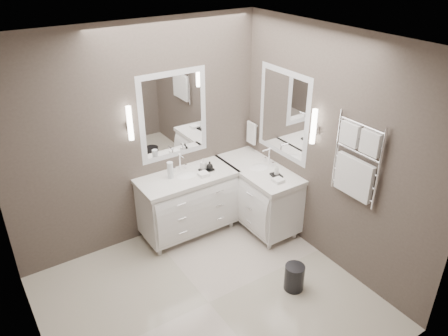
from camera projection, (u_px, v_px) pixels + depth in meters
floor at (209, 303)px, 4.65m from camera, size 3.20×3.00×0.01m
ceiling at (203, 45)px, 3.38m from camera, size 3.20×3.00×0.01m
wall_back at (140, 139)px, 5.13m from camera, size 3.20×0.01×2.70m
wall_front at (324, 292)px, 2.91m from camera, size 3.20×0.01×2.70m
wall_left at (22, 256)px, 3.24m from camera, size 0.01×3.00×2.70m
wall_right at (331, 152)px, 4.80m from camera, size 0.01×3.00×2.70m
vanity_back at (188, 200)px, 5.55m from camera, size 1.24×0.59×0.97m
vanity_right at (258, 192)px, 5.73m from camera, size 0.59×1.24×0.97m
mirror_back at (174, 116)px, 5.24m from camera, size 0.90×0.02×1.10m
mirror_right at (283, 114)px, 5.29m from camera, size 0.02×0.90×1.10m
sconce_back at (130, 124)px, 4.89m from camera, size 0.06×0.06×0.40m
sconce_right at (314, 127)px, 4.81m from camera, size 0.06×0.06×0.40m
towel_bar_corner at (251, 133)px, 5.88m from camera, size 0.03×0.22×0.30m
towel_ladder at (356, 164)px, 4.46m from camera, size 0.06×0.58×0.90m
waste_bin at (294, 277)px, 4.77m from camera, size 0.22×0.22×0.31m
amenity_tray_back at (206, 170)px, 5.48m from camera, size 0.18×0.14×0.02m
amenity_tray_right at (276, 175)px, 5.35m from camera, size 0.14×0.17×0.02m
water_bottle at (170, 170)px, 5.27m from camera, size 0.08×0.08×0.21m
soap_bottle_a at (203, 164)px, 5.44m from camera, size 0.08×0.08×0.14m
soap_bottle_b at (210, 165)px, 5.44m from camera, size 0.10×0.10×0.11m
soap_bottle_c at (277, 169)px, 5.31m from camera, size 0.07×0.07×0.15m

